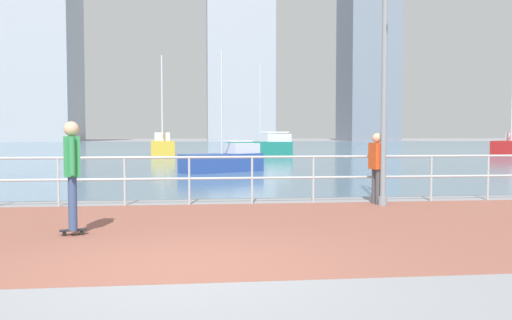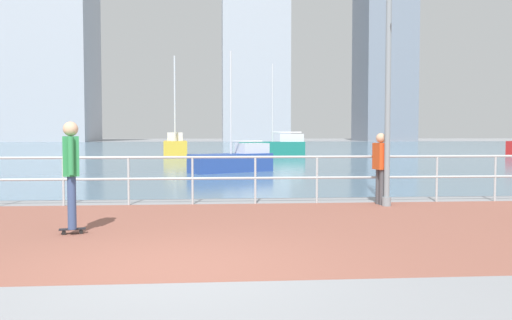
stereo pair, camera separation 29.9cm
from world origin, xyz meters
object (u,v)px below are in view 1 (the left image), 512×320
object	(u,v)px
sailboat_navy	(512,146)
sailboat_blue	(262,147)
bystander	(377,163)
sailboat_white	(162,147)
lamppost	(388,71)
skateboarder	(72,167)
sailboat_yellow	(224,160)

from	to	relation	value
sailboat_navy	sailboat_blue	distance (m)	18.27
bystander	sailboat_blue	xyz separation A→B (m)	(0.61, 25.78, -0.31)
bystander	sailboat_white	xyz separation A→B (m)	(-6.40, 25.69, -0.27)
sailboat_blue	sailboat_white	bearing A→B (deg)	-179.26
lamppost	sailboat_white	distance (m)	26.99
lamppost	skateboarder	size ratio (longest dim) A/B	2.98
sailboat_navy	sailboat_blue	world-z (taller)	sailboat_navy
lamppost	sailboat_blue	size ratio (longest dim) A/B	0.81
bystander	sailboat_navy	distance (m)	31.19
skateboarder	sailboat_white	xyz separation A→B (m)	(-0.50, 28.67, -0.41)
skateboarder	sailboat_white	size ratio (longest dim) A/B	0.26
skateboarder	sailboat_white	bearing A→B (deg)	90.99
lamppost	sailboat_navy	xyz separation A→B (m)	(18.77, 25.26, -2.26)
sailboat_yellow	sailboat_navy	world-z (taller)	sailboat_navy
lamppost	bystander	distance (m)	2.03
bystander	sailboat_navy	bearing A→B (deg)	52.80
sailboat_yellow	bystander	bearing A→B (deg)	-74.22
bystander	sailboat_blue	size ratio (longest dim) A/B	0.24
sailboat_blue	sailboat_white	xyz separation A→B (m)	(-7.01, -0.09, 0.04)
lamppost	sailboat_blue	xyz separation A→B (m)	(0.52, 26.20, -2.29)
lamppost	skateboarder	distance (m)	6.77
sailboat_yellow	sailboat_blue	bearing A→B (deg)	77.37
sailboat_navy	sailboat_white	distance (m)	25.27
skateboarder	sailboat_navy	distance (m)	37.25
lamppost	sailboat_navy	world-z (taller)	sailboat_navy
sailboat_yellow	sailboat_white	xyz separation A→B (m)	(-3.52, 15.50, 0.19)
bystander	sailboat_navy	size ratio (longest dim) A/B	0.23
bystander	sailboat_yellow	bearing A→B (deg)	105.78
skateboarder	bystander	distance (m)	6.61
lamppost	sailboat_navy	distance (m)	31.55
skateboarder	sailboat_navy	xyz separation A→B (m)	(24.76, 27.83, -0.41)
sailboat_white	sailboat_yellow	bearing A→B (deg)	-77.21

